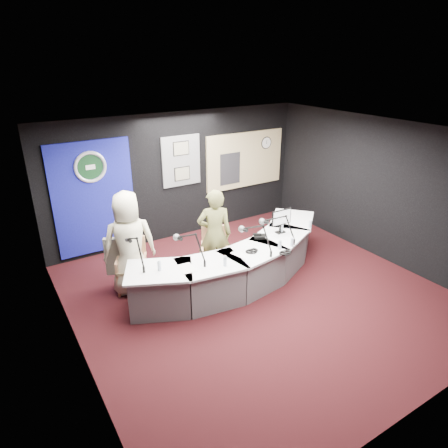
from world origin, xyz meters
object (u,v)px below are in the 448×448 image
broadcast_desk (238,263)px  armchair_right (215,255)px  armchair_left (132,267)px  person_woman (215,235)px  person_man (129,244)px

broadcast_desk → armchair_right: 0.47m
armchair_left → person_woman: size_ratio=0.54×
broadcast_desk → person_woman: (-0.27, 0.38, 0.49)m
armchair_right → person_woman: size_ratio=0.51×
broadcast_desk → armchair_right: (-0.27, 0.38, 0.07)m
armchair_left → person_woman: person_woman is taller
person_woman → person_man: bearing=10.3°
person_woman → armchair_left: bearing=10.3°
armchair_right → broadcast_desk: bearing=-26.4°
broadcast_desk → armchair_right: armchair_right is taller
armchair_left → person_man: person_man is taller
armchair_left → person_woman: bearing=12.9°
armchair_right → person_woman: 0.42m
armchair_left → armchair_right: armchair_left is taller
armchair_left → person_woman: (1.48, -0.35, 0.40)m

